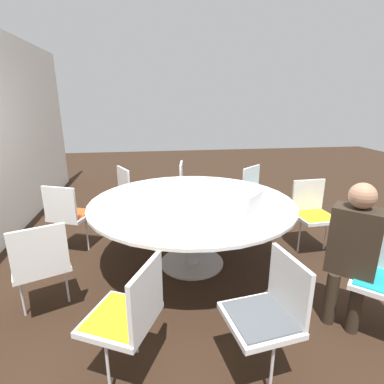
{
  "coord_description": "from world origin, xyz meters",
  "views": [
    {
      "loc": [
        -3.03,
        0.44,
        1.8
      ],
      "look_at": [
        0.0,
        0.0,
        0.86
      ],
      "focal_mm": 28.0,
      "sensor_mm": 36.0,
      "label": 1
    }
  ],
  "objects_px": {
    "chair_8": "(270,308)",
    "person_0": "(354,245)",
    "chair_4": "(132,190)",
    "laptop": "(247,208)",
    "chair_5": "(68,212)",
    "chair_6": "(41,261)",
    "chair_2": "(258,191)",
    "chair_1": "(312,210)",
    "chair_3": "(189,184)",
    "chair_7": "(129,311)"
  },
  "relations": [
    {
      "from": "chair_4",
      "to": "chair_6",
      "type": "bearing_deg",
      "value": -43.72
    },
    {
      "from": "chair_8",
      "to": "laptop",
      "type": "distance_m",
      "value": 1.1
    },
    {
      "from": "chair_1",
      "to": "chair_5",
      "type": "bearing_deg",
      "value": -10.25
    },
    {
      "from": "chair_1",
      "to": "chair_5",
      "type": "distance_m",
      "value": 2.97
    },
    {
      "from": "chair_8",
      "to": "person_0",
      "type": "relative_size",
      "value": 0.71
    },
    {
      "from": "chair_6",
      "to": "chair_7",
      "type": "relative_size",
      "value": 1.0
    },
    {
      "from": "chair_3",
      "to": "laptop",
      "type": "xyz_separation_m",
      "value": [
        -1.96,
        -0.29,
        0.29
      ]
    },
    {
      "from": "chair_4",
      "to": "laptop",
      "type": "relative_size",
      "value": 2.14
    },
    {
      "from": "chair_1",
      "to": "chair_7",
      "type": "xyz_separation_m",
      "value": [
        -1.55,
        2.12,
        0.0
      ]
    },
    {
      "from": "chair_1",
      "to": "chair_3",
      "type": "height_order",
      "value": "same"
    },
    {
      "from": "chair_2",
      "to": "chair_3",
      "type": "height_order",
      "value": "same"
    },
    {
      "from": "chair_4",
      "to": "person_0",
      "type": "relative_size",
      "value": 0.71
    },
    {
      "from": "chair_2",
      "to": "laptop",
      "type": "distance_m",
      "value": 1.64
    },
    {
      "from": "chair_8",
      "to": "chair_4",
      "type": "bearing_deg",
      "value": 10.92
    },
    {
      "from": "chair_7",
      "to": "chair_3",
      "type": "bearing_deg",
      "value": 10.97
    },
    {
      "from": "chair_1",
      "to": "chair_5",
      "type": "xyz_separation_m",
      "value": [
        0.35,
        2.94,
        0.0
      ]
    },
    {
      "from": "chair_6",
      "to": "chair_2",
      "type": "bearing_deg",
      "value": 10.87
    },
    {
      "from": "chair_3",
      "to": "chair_4",
      "type": "relative_size",
      "value": 1.0
    },
    {
      "from": "chair_2",
      "to": "chair_4",
      "type": "relative_size",
      "value": 1.0
    },
    {
      "from": "chair_5",
      "to": "person_0",
      "type": "height_order",
      "value": "person_0"
    },
    {
      "from": "chair_1",
      "to": "chair_5",
      "type": "height_order",
      "value": "same"
    },
    {
      "from": "chair_4",
      "to": "laptop",
      "type": "height_order",
      "value": "laptop"
    },
    {
      "from": "chair_4",
      "to": "chair_6",
      "type": "xyz_separation_m",
      "value": [
        -1.99,
        0.67,
        0.0
      ]
    },
    {
      "from": "chair_7",
      "to": "person_0",
      "type": "bearing_deg",
      "value": -54.53
    },
    {
      "from": "chair_1",
      "to": "chair_6",
      "type": "bearing_deg",
      "value": 12.2
    },
    {
      "from": "chair_8",
      "to": "chair_3",
      "type": "bearing_deg",
      "value": -6.28
    },
    {
      "from": "chair_2",
      "to": "chair_6",
      "type": "distance_m",
      "value": 3.01
    },
    {
      "from": "chair_2",
      "to": "chair_6",
      "type": "relative_size",
      "value": 1.0
    },
    {
      "from": "chair_1",
      "to": "chair_7",
      "type": "distance_m",
      "value": 2.63
    },
    {
      "from": "chair_5",
      "to": "chair_6",
      "type": "distance_m",
      "value": 1.16
    },
    {
      "from": "chair_7",
      "to": "laptop",
      "type": "relative_size",
      "value": 2.14
    },
    {
      "from": "chair_4",
      "to": "person_0",
      "type": "bearing_deg",
      "value": 11.58
    },
    {
      "from": "chair_6",
      "to": "chair_7",
      "type": "xyz_separation_m",
      "value": [
        -0.75,
        -0.77,
        0.0
      ]
    },
    {
      "from": "person_0",
      "to": "laptop",
      "type": "distance_m",
      "value": 0.94
    },
    {
      "from": "chair_5",
      "to": "chair_7",
      "type": "relative_size",
      "value": 1.0
    },
    {
      "from": "chair_6",
      "to": "chair_8",
      "type": "relative_size",
      "value": 1.0
    },
    {
      "from": "chair_3",
      "to": "chair_8",
      "type": "bearing_deg",
      "value": 11.38
    },
    {
      "from": "chair_7",
      "to": "chair_8",
      "type": "bearing_deg",
      "value": -70.2
    },
    {
      "from": "chair_5",
      "to": "chair_7",
      "type": "distance_m",
      "value": 2.08
    },
    {
      "from": "chair_3",
      "to": "chair_8",
      "type": "relative_size",
      "value": 1.0
    },
    {
      "from": "chair_3",
      "to": "chair_6",
      "type": "xyz_separation_m",
      "value": [
        -2.16,
        1.55,
        0.0
      ]
    },
    {
      "from": "chair_8",
      "to": "person_0",
      "type": "bearing_deg",
      "value": -73.7
    },
    {
      "from": "chair_4",
      "to": "chair_1",
      "type": "bearing_deg",
      "value": 36.63
    },
    {
      "from": "chair_6",
      "to": "chair_7",
      "type": "bearing_deg",
      "value": -66.81
    },
    {
      "from": "chair_5",
      "to": "chair_6",
      "type": "xyz_separation_m",
      "value": [
        -1.16,
        -0.06,
        0.0
      ]
    },
    {
      "from": "chair_1",
      "to": "chair_3",
      "type": "xyz_separation_m",
      "value": [
        1.35,
        1.34,
        0.0
      ]
    },
    {
      "from": "chair_2",
      "to": "person_0",
      "type": "xyz_separation_m",
      "value": [
        -2.12,
        0.01,
        0.19
      ]
    },
    {
      "from": "chair_5",
      "to": "chair_6",
      "type": "bearing_deg",
      "value": -65.0
    },
    {
      "from": "chair_1",
      "to": "person_0",
      "type": "xyz_separation_m",
      "value": [
        -1.26,
        0.39,
        0.19
      ]
    },
    {
      "from": "chair_4",
      "to": "chair_8",
      "type": "xyz_separation_m",
      "value": [
        -2.84,
        -1.0,
        0.0
      ]
    }
  ]
}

